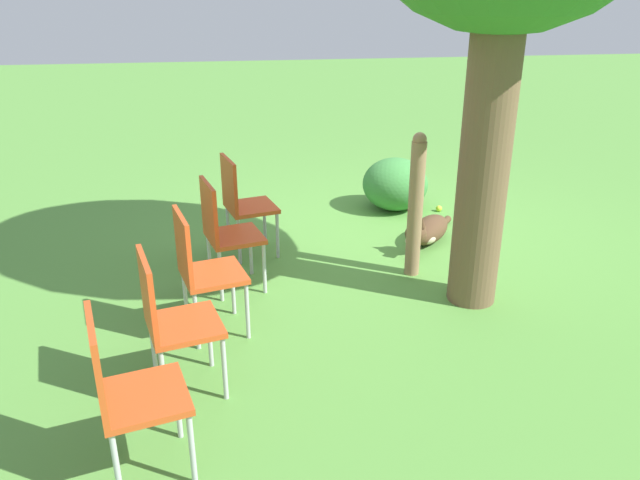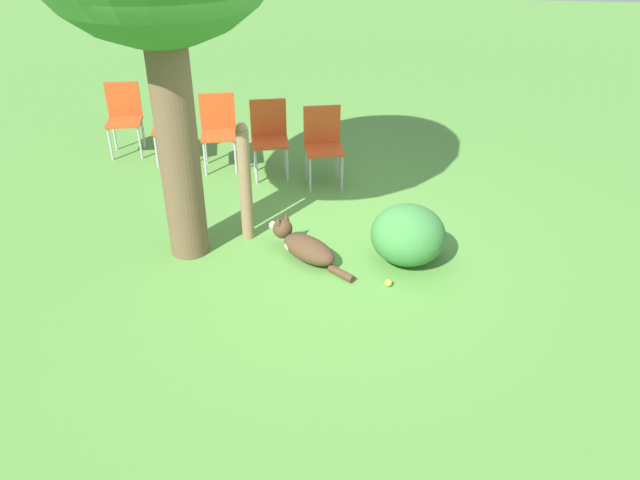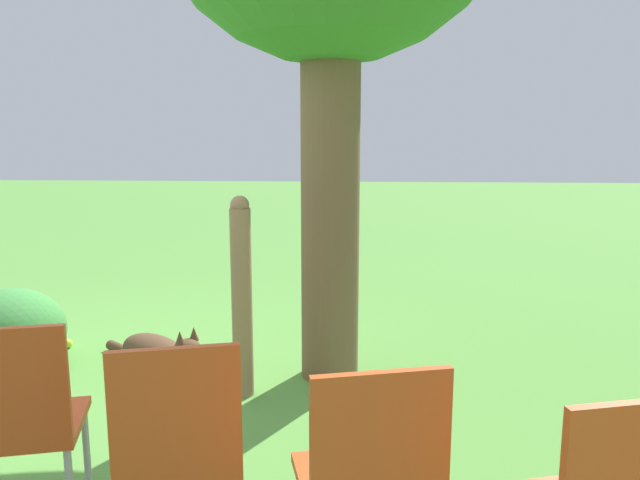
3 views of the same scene
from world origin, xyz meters
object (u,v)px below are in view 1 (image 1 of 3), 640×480
Objects in this scene: fence_post at (416,205)px; tennis_ball at (439,208)px; red_chair_0 at (242,200)px; dog at (427,231)px; red_chair_1 at (224,228)px; red_chair_2 at (201,266)px; red_chair_3 at (169,316)px; red_chair_4 at (125,387)px.

fence_post reaches higher than tennis_ball.
red_chair_0 is (1.43, -0.63, -0.09)m from fence_post.
dog is 0.99× the size of red_chair_1.
red_chair_1 is at bearing 62.26° from red_chair_2.
red_chair_3 and red_chair_4 have the same top height.
red_chair_4 reaches higher than dog.
red_chair_2 is (0.17, 0.68, 0.00)m from red_chair_1.
red_chair_1 is (1.93, 0.69, 0.41)m from dog.
fence_post is at bearing 9.87° from dog.
tennis_ball is at bearing -168.06° from dog.
red_chair_2 reaches higher than tennis_ball.
tennis_ball is at bearing 37.49° from red_chair_4.
dog is at bearing -118.02° from fence_post.
red_chair_1 and red_chair_2 have the same top height.
red_chair_2 is 3.38m from tennis_ball.
red_chair_3 is (0.33, 1.36, 0.00)m from red_chair_1.
dog is 0.99× the size of red_chair_3.
red_chair_3 reaches higher than dog.
red_chair_2 is (1.76, 0.74, -0.09)m from fence_post.
red_chair_0 is 1.00× the size of red_chair_4.
red_chair_1 is at bearing -117.74° from red_chair_0.
red_chair_0 reaches higher than dog.
red_chair_0 and red_chair_3 have the same top height.
red_chair_2 is 1.00× the size of red_chair_3.
red_chair_4 is 13.68× the size of tennis_ball.
red_chair_0 is 2.38m from tennis_ball.
red_chair_4 is at bearing -117.74° from red_chair_1.
red_chair_0 is at bearing -23.69° from fence_post.
dog is 13.61× the size of tennis_ball.
fence_post is at bearing 22.32° from red_chair_3.
red_chair_0 is 2.11m from red_chair_3.
dog is at bearing -13.91° from red_chair_0.
red_chair_2 is (2.10, 1.37, 0.41)m from dog.
red_chair_1 is 1.00× the size of red_chair_2.
fence_post reaches higher than red_chair_2.
red_chair_4 is at bearing -117.74° from red_chair_2.
red_chair_4 is at bearing 51.52° from tennis_ball.
red_chair_1 is 1.00× the size of red_chair_4.
red_chair_0 is 2.81m from red_chair_4.
red_chair_4 is at bearing -3.77° from dog.
red_chair_3 is at bearing 47.23° from tennis_ball.
red_chair_1 is (0.17, 0.68, 0.00)m from red_chair_0.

